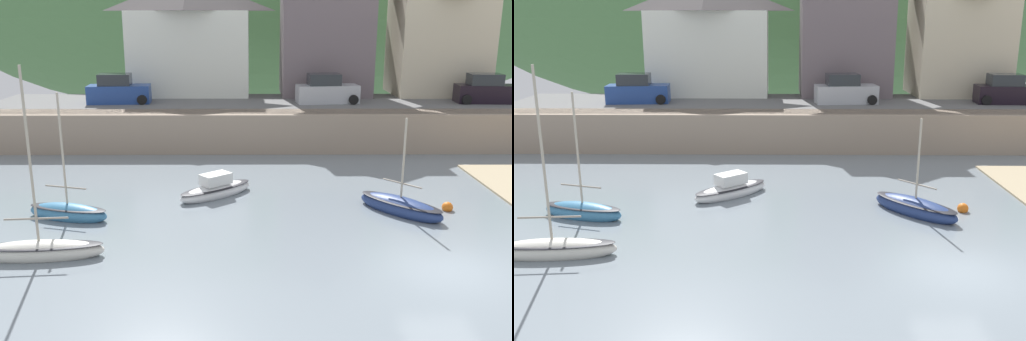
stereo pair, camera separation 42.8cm
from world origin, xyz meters
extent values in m
cube|color=gray|center=(0.00, 0.00, -0.03)|extent=(48.00, 40.00, 0.06)
cube|color=gray|center=(0.00, 17.00, 1.20)|extent=(48.00, 2.40, 2.40)
cube|color=#606060|center=(0.00, 20.70, 2.35)|extent=(48.00, 9.00, 0.10)
ellipsoid|color=#52834D|center=(-4.77, 55.20, 9.76)|extent=(80.00, 44.00, 27.90)
cube|color=white|center=(-10.97, 25.20, 5.41)|extent=(8.61, 5.08, 6.03)
cube|color=slate|center=(-1.02, 25.20, 7.10)|extent=(6.42, 5.38, 9.39)
cube|color=beige|center=(7.35, 25.20, 5.92)|extent=(6.55, 5.46, 7.03)
ellipsoid|color=white|center=(-8.08, 7.82, 0.21)|extent=(3.73, 3.42, 0.75)
ellipsoid|color=black|center=(-8.08, 7.82, 0.41)|extent=(3.65, 3.35, 0.12)
cube|color=silver|center=(-8.08, 7.82, 0.83)|extent=(1.57, 1.50, 0.49)
ellipsoid|color=navy|center=(-0.12, 5.48, 0.25)|extent=(3.57, 3.79, 0.90)
ellipsoid|color=black|center=(-0.12, 5.48, 0.50)|extent=(3.49, 3.71, 0.12)
cylinder|color=#B2A893|center=(-0.12, 5.48, 2.38)|extent=(0.09, 0.09, 3.37)
cylinder|color=gray|center=(-0.12, 5.48, 1.30)|extent=(1.30, 1.45, 0.07)
ellipsoid|color=silver|center=(-13.71, 0.98, 0.23)|extent=(4.45, 1.37, 0.83)
ellipsoid|color=black|center=(-13.71, 0.98, 0.45)|extent=(4.36, 1.34, 0.12)
cylinder|color=#B2A893|center=(-13.71, 0.98, 3.61)|extent=(0.09, 0.09, 5.94)
cylinder|color=gray|center=(-13.71, 0.98, 1.44)|extent=(2.11, 0.25, 0.07)
ellipsoid|color=teal|center=(-13.97, 4.88, 0.23)|extent=(3.67, 1.93, 0.84)
ellipsoid|color=black|center=(-13.97, 4.88, 0.46)|extent=(3.60, 1.89, 0.12)
cylinder|color=#B2A893|center=(-13.97, 4.88, 2.93)|extent=(0.09, 0.09, 4.55)
cylinder|color=gray|center=(-13.97, 4.88, 1.35)|extent=(1.81, 0.57, 0.07)
cube|color=navy|center=(-15.32, 20.70, 3.00)|extent=(4.22, 2.01, 1.20)
cube|color=#282D33|center=(-15.57, 20.70, 3.95)|extent=(2.21, 1.66, 0.80)
cylinder|color=black|center=(-13.67, 21.50, 2.72)|extent=(0.64, 0.22, 0.64)
cylinder|color=black|center=(-13.67, 19.90, 2.72)|extent=(0.64, 0.22, 0.64)
cylinder|color=black|center=(-16.97, 21.50, 2.72)|extent=(0.64, 0.22, 0.64)
cylinder|color=black|center=(-16.97, 19.90, 2.72)|extent=(0.64, 0.22, 0.64)
cube|color=#B1B5BB|center=(-1.34, 20.70, 3.00)|extent=(4.23, 2.05, 1.20)
cube|color=#282D33|center=(-1.59, 20.70, 3.95)|extent=(2.22, 1.68, 0.80)
cylinder|color=black|center=(0.31, 21.50, 2.72)|extent=(0.64, 0.22, 0.64)
cylinder|color=black|center=(0.31, 19.90, 2.72)|extent=(0.64, 0.22, 0.64)
cylinder|color=black|center=(-2.99, 21.50, 2.72)|extent=(0.64, 0.22, 0.64)
cylinder|color=black|center=(-2.99, 19.90, 2.72)|extent=(0.64, 0.22, 0.64)
cube|color=black|center=(9.47, 20.70, 3.00)|extent=(4.20, 1.97, 1.20)
cube|color=#282D33|center=(9.22, 20.70, 3.95)|extent=(2.19, 1.63, 0.80)
cylinder|color=black|center=(11.12, 21.50, 2.72)|extent=(0.64, 0.22, 0.64)
cylinder|color=black|center=(7.82, 21.50, 2.72)|extent=(0.64, 0.22, 0.64)
cylinder|color=black|center=(7.82, 19.90, 2.72)|extent=(0.64, 0.22, 0.64)
sphere|color=orange|center=(1.98, 5.77, 0.14)|extent=(0.47, 0.47, 0.47)
camera|label=1|loc=(-6.38, -16.79, 8.05)|focal=39.13mm
camera|label=2|loc=(-5.96, -16.79, 8.05)|focal=39.13mm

